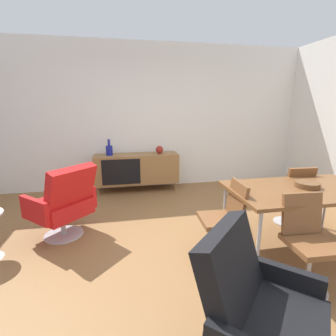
% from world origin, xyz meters
% --- Properties ---
extents(ground_plane, '(8.32, 8.32, 0.00)m').
position_xyz_m(ground_plane, '(0.00, 0.00, 0.00)').
color(ground_plane, olive).
extents(wall_back, '(6.80, 0.12, 2.80)m').
position_xyz_m(wall_back, '(0.00, 2.60, 1.40)').
color(wall_back, white).
rests_on(wall_back, ground_plane).
extents(sideboard, '(1.60, 0.45, 0.72)m').
position_xyz_m(sideboard, '(-0.28, 2.30, 0.44)').
color(sideboard, olive).
rests_on(sideboard, ground_plane).
extents(vase_cobalt, '(0.14, 0.14, 0.15)m').
position_xyz_m(vase_cobalt, '(0.17, 2.30, 0.80)').
color(vase_cobalt, maroon).
rests_on(vase_cobalt, sideboard).
extents(vase_sculptural_dark, '(0.12, 0.12, 0.30)m').
position_xyz_m(vase_sculptural_dark, '(-0.78, 2.30, 0.82)').
color(vase_sculptural_dark, navy).
rests_on(vase_sculptural_dark, sideboard).
extents(dining_table, '(1.60, 0.90, 0.74)m').
position_xyz_m(dining_table, '(1.37, -0.17, 0.70)').
color(dining_table, brown).
rests_on(dining_table, ground_plane).
extents(wooden_bowl_on_table, '(0.26, 0.26, 0.06)m').
position_xyz_m(wooden_bowl_on_table, '(1.45, -0.15, 0.77)').
color(wooden_bowl_on_table, brown).
rests_on(wooden_bowl_on_table, dining_table).
extents(dining_chair_back_right, '(0.42, 0.45, 0.86)m').
position_xyz_m(dining_chair_back_right, '(1.72, 0.39, 0.47)').
color(dining_chair_back_right, brown).
rests_on(dining_chair_back_right, ground_plane).
extents(dining_chair_front_left, '(0.42, 0.44, 0.86)m').
position_xyz_m(dining_chair_front_left, '(1.02, -0.73, 0.47)').
color(dining_chair_front_left, brown).
rests_on(dining_chair_front_left, ground_plane).
extents(dining_chair_near_window, '(0.44, 0.42, 0.86)m').
position_xyz_m(dining_chair_near_window, '(0.48, -0.17, 0.47)').
color(dining_chair_near_window, brown).
rests_on(dining_chair_near_window, ground_plane).
extents(lounge_chair_red, '(0.91, 0.91, 0.95)m').
position_xyz_m(lounge_chair_red, '(-1.29, 0.63, 0.47)').
color(lounge_chair_red, red).
rests_on(lounge_chair_red, ground_plane).
extents(armchair_black_shell, '(0.91, 0.91, 0.95)m').
position_xyz_m(armchair_black_shell, '(0.16, -1.38, 0.47)').
color(armchair_black_shell, black).
rests_on(armchair_black_shell, ground_plane).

